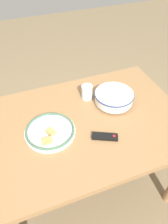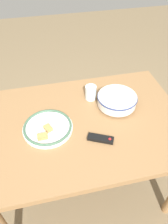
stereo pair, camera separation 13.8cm
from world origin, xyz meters
name	(u,v)px [view 1 (the left image)]	position (x,y,z in m)	size (l,w,h in m)	color
ground_plane	(85,182)	(0.00, 0.00, 0.00)	(8.00, 8.00, 0.00)	#7F6B4C
dining_table	(85,131)	(0.00, 0.00, 0.68)	(1.30, 0.89, 0.77)	olive
noodle_bowl	(114,97)	(-0.25, -0.10, 0.82)	(0.27, 0.27, 0.08)	silver
food_plate	(50,131)	(0.23, 0.01, 0.79)	(0.30, 0.30, 0.04)	white
tv_remote	(105,137)	(-0.06, 0.16, 0.78)	(0.16, 0.11, 0.02)	black
drinking_glass	(87,92)	(-0.10, -0.21, 0.82)	(0.08, 0.08, 0.10)	silver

